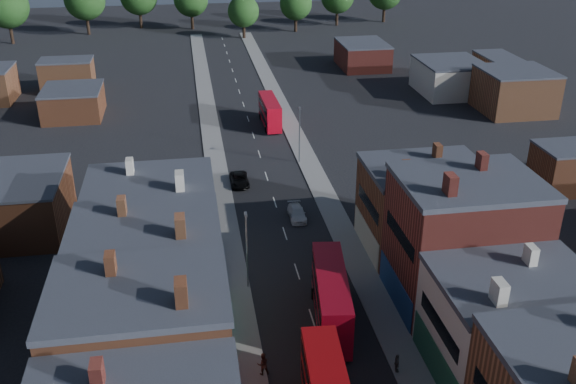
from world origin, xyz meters
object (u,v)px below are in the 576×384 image
object	(u,v)px
ped_3	(397,363)
bus_1	(331,297)
ped_1	(263,364)
car_2	(240,180)
car_3	(297,213)
bus_2	(270,111)

from	to	relation	value
ped_3	bus_1	bearing A→B (deg)	33.11
ped_3	ped_1	bearing A→B (deg)	87.85
ped_1	ped_3	distance (m)	10.70
car_2	ped_3	distance (m)	39.06
car_2	car_3	world-z (taller)	car_2
bus_1	car_3	size ratio (longest dim) A/B	2.60
ped_1	ped_3	bearing A→B (deg)	165.38
bus_2	car_3	bearing A→B (deg)	-93.19
ped_1	car_2	bearing A→B (deg)	-99.25
car_3	ped_1	bearing A→B (deg)	-105.61
car_3	ped_3	size ratio (longest dim) A/B	2.73
ped_1	car_3	bearing A→B (deg)	-112.53
ped_1	bus_2	bearing A→B (deg)	-105.15
bus_2	ped_1	size ratio (longest dim) A/B	5.23
car_2	ped_1	xyz separation A→B (m)	(-1.50, -36.55, 0.41)
car_3	ped_1	distance (m)	27.01
bus_2	car_3	world-z (taller)	bus_2
car_2	bus_1	bearing A→B (deg)	-80.59
bus_1	car_2	xyz separation A→B (m)	(-5.30, 30.70, -2.00)
bus_2	ped_3	distance (m)	60.29
bus_2	ped_3	xyz separation A→B (m)	(2.07, -60.24, -1.43)
car_2	ped_3	world-z (taller)	ped_3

